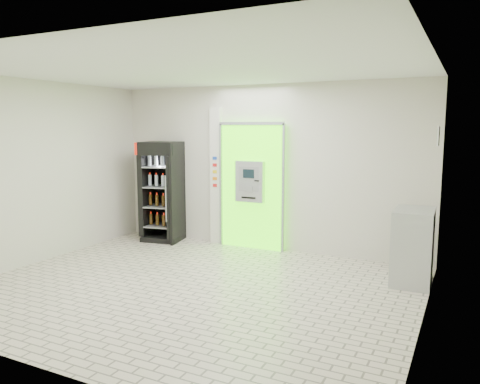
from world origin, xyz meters
The scene contains 7 objects.
ground centered at (0.00, 0.00, 0.00)m, with size 6.00×6.00×0.00m, color #BEB19D.
room_shell centered at (0.00, 0.00, 1.84)m, with size 6.00×6.00×6.00m.
atm_assembly centered at (-0.20, 2.41, 1.17)m, with size 1.30×0.24×2.33m.
pillar centered at (-0.98, 2.45, 1.30)m, with size 0.22×0.11×2.60m.
beverage_cooler centered at (-2.02, 2.17, 0.94)m, with size 0.85×0.80×1.95m.
steel_cabinet centered at (2.72, 1.61, 0.54)m, with size 0.56×0.82×1.08m.
exit_sign centered at (2.99, 1.40, 2.12)m, with size 0.02×0.22×0.26m.
Camera 1 is at (3.41, -5.34, 2.24)m, focal length 35.00 mm.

